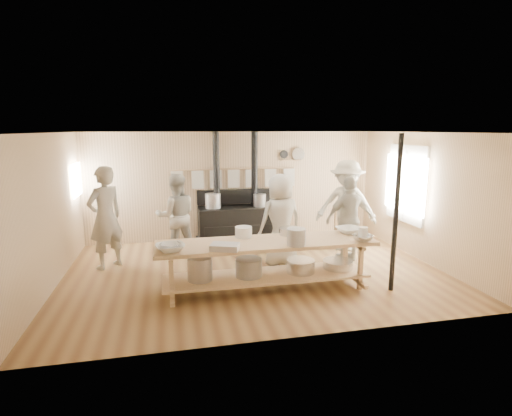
{
  "coord_description": "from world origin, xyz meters",
  "views": [
    {
      "loc": [
        -1.51,
        -7.04,
        2.66
      ],
      "look_at": [
        0.06,
        0.2,
        1.19
      ],
      "focal_mm": 28.0,
      "sensor_mm": 36.0,
      "label": 1
    }
  ],
  "objects_px": {
    "prep_table": "(266,260)",
    "cook_far_left": "(105,218)",
    "cook_left": "(176,216)",
    "cook_by_window": "(346,206)",
    "cook_center": "(281,220)",
    "stove": "(236,220)",
    "cook_right": "(349,219)",
    "chair": "(346,235)",
    "roasting_pan": "(225,247)"
  },
  "relations": [
    {
      "from": "prep_table",
      "to": "cook_by_window",
      "type": "xyz_separation_m",
      "value": [
        2.26,
        1.84,
        0.48
      ]
    },
    {
      "from": "cook_center",
      "to": "cook_right",
      "type": "bearing_deg",
      "value": 167.85
    },
    {
      "from": "cook_far_left",
      "to": "chair",
      "type": "relative_size",
      "value": 2.12
    },
    {
      "from": "cook_left",
      "to": "chair",
      "type": "xyz_separation_m",
      "value": [
        3.8,
        -0.13,
        -0.6
      ]
    },
    {
      "from": "prep_table",
      "to": "cook_right",
      "type": "bearing_deg",
      "value": 30.0
    },
    {
      "from": "cook_far_left",
      "to": "cook_right",
      "type": "bearing_deg",
      "value": 131.29
    },
    {
      "from": "cook_far_left",
      "to": "cook_center",
      "type": "bearing_deg",
      "value": 128.71
    },
    {
      "from": "stove",
      "to": "prep_table",
      "type": "relative_size",
      "value": 0.72
    },
    {
      "from": "cook_right",
      "to": "cook_by_window",
      "type": "relative_size",
      "value": 0.86
    },
    {
      "from": "stove",
      "to": "prep_table",
      "type": "xyz_separation_m",
      "value": [
        -0.0,
        -3.02,
        -0.0
      ]
    },
    {
      "from": "cook_far_left",
      "to": "stove",
      "type": "bearing_deg",
      "value": 163.04
    },
    {
      "from": "stove",
      "to": "roasting_pan",
      "type": "distance_m",
      "value": 3.45
    },
    {
      "from": "prep_table",
      "to": "cook_by_window",
      "type": "relative_size",
      "value": 1.79
    },
    {
      "from": "cook_center",
      "to": "roasting_pan",
      "type": "height_order",
      "value": "cook_center"
    },
    {
      "from": "stove",
      "to": "roasting_pan",
      "type": "relative_size",
      "value": 6.13
    },
    {
      "from": "cook_left",
      "to": "cook_by_window",
      "type": "xyz_separation_m",
      "value": [
        3.67,
        -0.34,
        0.13
      ]
    },
    {
      "from": "cook_by_window",
      "to": "chair",
      "type": "xyz_separation_m",
      "value": [
        0.13,
        0.21,
        -0.73
      ]
    },
    {
      "from": "cook_center",
      "to": "cook_by_window",
      "type": "height_order",
      "value": "cook_by_window"
    },
    {
      "from": "stove",
      "to": "prep_table",
      "type": "bearing_deg",
      "value": -90.04
    },
    {
      "from": "cook_by_window",
      "to": "prep_table",
      "type": "bearing_deg",
      "value": -112.61
    },
    {
      "from": "cook_far_left",
      "to": "cook_center",
      "type": "xyz_separation_m",
      "value": [
        3.33,
        -0.55,
        -0.08
      ]
    },
    {
      "from": "cook_center",
      "to": "cook_right",
      "type": "relative_size",
      "value": 1.05
    },
    {
      "from": "cook_right",
      "to": "chair",
      "type": "relative_size",
      "value": 1.84
    },
    {
      "from": "cook_center",
      "to": "prep_table",
      "type": "bearing_deg",
      "value": 52.54
    },
    {
      "from": "prep_table",
      "to": "roasting_pan",
      "type": "relative_size",
      "value": 8.49
    },
    {
      "from": "roasting_pan",
      "to": "cook_center",
      "type": "bearing_deg",
      "value": 49.28
    },
    {
      "from": "cook_left",
      "to": "roasting_pan",
      "type": "xyz_separation_m",
      "value": [
        0.68,
        -2.52,
        0.02
      ]
    },
    {
      "from": "cook_far_left",
      "to": "cook_right",
      "type": "xyz_separation_m",
      "value": [
        4.77,
        -0.58,
        -0.13
      ]
    },
    {
      "from": "stove",
      "to": "cook_far_left",
      "type": "bearing_deg",
      "value": -155.13
    },
    {
      "from": "cook_by_window",
      "to": "cook_far_left",
      "type": "bearing_deg",
      "value": -150.65
    },
    {
      "from": "cook_right",
      "to": "prep_table",
      "type": "bearing_deg",
      "value": 26.35
    },
    {
      "from": "stove",
      "to": "cook_by_window",
      "type": "height_order",
      "value": "stove"
    },
    {
      "from": "cook_right",
      "to": "chair",
      "type": "bearing_deg",
      "value": -116.51
    },
    {
      "from": "stove",
      "to": "cook_far_left",
      "type": "relative_size",
      "value": 1.31
    },
    {
      "from": "prep_table",
      "to": "cook_left",
      "type": "height_order",
      "value": "cook_left"
    },
    {
      "from": "cook_center",
      "to": "roasting_pan",
      "type": "distance_m",
      "value": 2.01
    },
    {
      "from": "cook_by_window",
      "to": "roasting_pan",
      "type": "bearing_deg",
      "value": -115.73
    },
    {
      "from": "prep_table",
      "to": "cook_far_left",
      "type": "relative_size",
      "value": 1.81
    },
    {
      "from": "cook_left",
      "to": "cook_by_window",
      "type": "distance_m",
      "value": 3.68
    },
    {
      "from": "cook_far_left",
      "to": "cook_right",
      "type": "relative_size",
      "value": 1.15
    },
    {
      "from": "cook_left",
      "to": "cook_right",
      "type": "xyz_separation_m",
      "value": [
        3.43,
        -1.02,
        -0.01
      ]
    },
    {
      "from": "prep_table",
      "to": "cook_center",
      "type": "relative_size",
      "value": 1.98
    },
    {
      "from": "cook_left",
      "to": "chair",
      "type": "bearing_deg",
      "value": 173.69
    },
    {
      "from": "cook_by_window",
      "to": "roasting_pan",
      "type": "height_order",
      "value": "cook_by_window"
    },
    {
      "from": "cook_far_left",
      "to": "cook_right",
      "type": "distance_m",
      "value": 4.8
    },
    {
      "from": "cook_center",
      "to": "cook_by_window",
      "type": "distance_m",
      "value": 1.8
    },
    {
      "from": "stove",
      "to": "cook_right",
      "type": "bearing_deg",
      "value": -42.38
    },
    {
      "from": "cook_far_left",
      "to": "cook_left",
      "type": "relative_size",
      "value": 1.13
    },
    {
      "from": "cook_right",
      "to": "cook_center",
      "type": "bearing_deg",
      "value": -4.49
    },
    {
      "from": "cook_left",
      "to": "chair",
      "type": "height_order",
      "value": "cook_left"
    }
  ]
}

